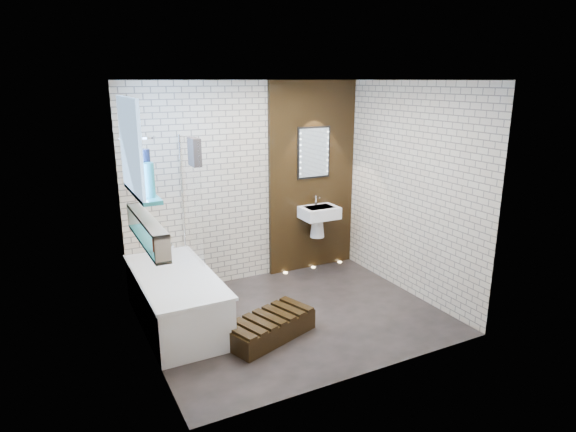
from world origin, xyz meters
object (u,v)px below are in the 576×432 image
washbasin (319,217)px  walnut_step (270,328)px  led_mirror (314,153)px  bathtub (176,299)px  bath_screen (191,199)px

washbasin → walnut_step: 2.08m
washbasin → walnut_step: washbasin is taller
walnut_step → led_mirror: bearing=47.6°
bathtub → walnut_step: (0.78, -0.75, -0.18)m
led_mirror → walnut_step: led_mirror is taller
bath_screen → walnut_step: size_ratio=1.44×
bath_screen → walnut_step: 1.72m
bathtub → washbasin: 2.32m
bath_screen → bathtub: bearing=-128.9°
bath_screen → led_mirror: 1.89m
bath_screen → washbasin: bearing=5.8°
bath_screen → walnut_step: bath_screen is taller
led_mirror → walnut_step: 2.59m
walnut_step → bathtub: bearing=136.0°
bathtub → led_mirror: bearing=19.8°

